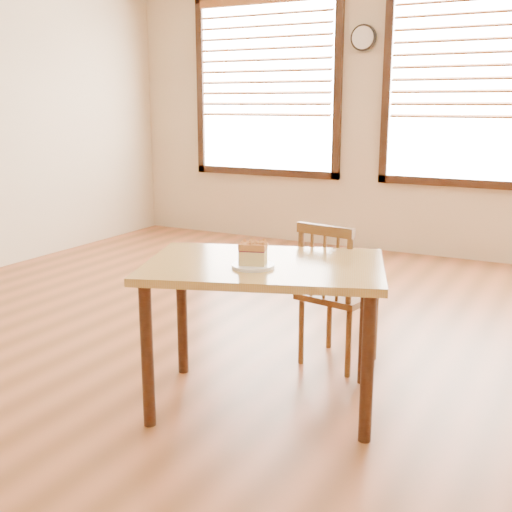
{
  "coord_description": "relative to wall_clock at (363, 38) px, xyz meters",
  "views": [
    {
      "loc": [
        1.42,
        -2.47,
        1.52
      ],
      "look_at": [
        0.01,
        0.18,
        0.8
      ],
      "focal_mm": 45.0,
      "sensor_mm": 36.0,
      "label": 1
    }
  ],
  "objects": [
    {
      "name": "window_right",
      "position": [
        1.1,
        0.01,
        -0.34
      ],
      "size": [
        1.76,
        0.1,
        1.96
      ],
      "color": "white",
      "rests_on": "room_shell"
    },
    {
      "name": "room_shell",
      "position": [
        0.8,
        -3.96,
        -0.32
      ],
      "size": [
        8.0,
        8.0,
        8.0
      ],
      "color": "beige",
      "rests_on": "ground"
    },
    {
      "name": "ground",
      "position": [
        0.8,
        -3.96,
        -2.15
      ],
      "size": [
        8.0,
        8.0,
        0.0
      ],
      "primitive_type": "plane",
      "color": "#9C532D"
    },
    {
      "name": "cafe_chair_main",
      "position": [
        0.94,
        -3.04,
        -1.71
      ],
      "size": [
        0.45,
        0.45,
        0.87
      ],
      "rotation": [
        0.0,
        0.0,
        2.98
      ],
      "color": "brown",
      "rests_on": "ground"
    },
    {
      "name": "cafe_table_main",
      "position": [
        0.81,
        -3.7,
        -1.5
      ],
      "size": [
        1.36,
        1.12,
        0.75
      ],
      "rotation": [
        0.0,
        0.0,
        0.34
      ],
      "color": "tan",
      "rests_on": "ground"
    },
    {
      "name": "plate",
      "position": [
        0.81,
        -3.81,
        -1.39
      ],
      "size": [
        0.21,
        0.21,
        0.02
      ],
      "color": "white",
      "rests_on": "cafe_table_main"
    },
    {
      "name": "wall_clock",
      "position": [
        0.0,
        0.0,
        0.0
      ],
      "size": [
        0.26,
        0.05,
        0.26
      ],
      "color": "black",
      "rests_on": "room_shell"
    },
    {
      "name": "cake_slice",
      "position": [
        0.81,
        -3.81,
        -1.33
      ],
      "size": [
        0.15,
        0.13,
        0.12
      ],
      "rotation": [
        0.0,
        0.0,
        0.31
      ],
      "color": "#E1CF7F",
      "rests_on": "plate"
    },
    {
      "name": "window_left",
      "position": [
        -1.1,
        0.01,
        -0.34
      ],
      "size": [
        1.76,
        0.1,
        1.96
      ],
      "color": "white",
      "rests_on": "room_shell"
    }
  ]
}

